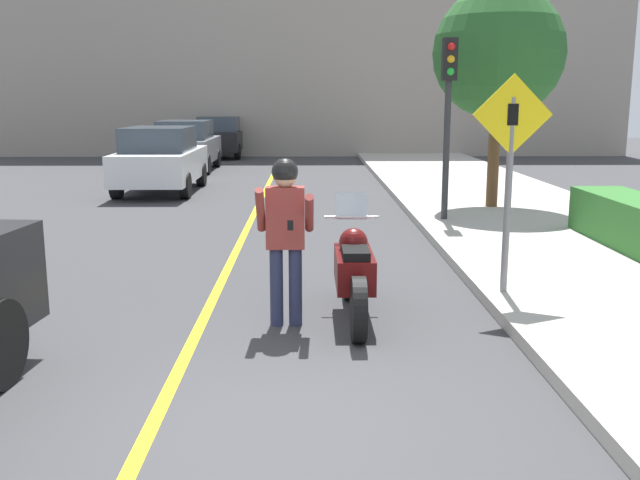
% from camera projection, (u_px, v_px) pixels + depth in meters
% --- Properties ---
extents(ground_plane, '(80.00, 80.00, 0.00)m').
position_uv_depth(ground_plane, '(231.00, 436.00, 5.09)').
color(ground_plane, '#38383A').
extents(road_center_line, '(0.12, 36.00, 0.01)m').
position_uv_depth(road_center_line, '(234.00, 256.00, 10.97)').
color(road_center_line, yellow).
rests_on(road_center_line, ground).
extents(building_backdrop, '(28.00, 1.20, 8.25)m').
position_uv_depth(building_backdrop, '(296.00, 57.00, 29.79)').
color(building_backdrop, gray).
rests_on(building_backdrop, ground).
extents(motorcycle, '(0.62, 2.21, 1.32)m').
position_uv_depth(motorcycle, '(354.00, 272.00, 7.76)').
color(motorcycle, black).
rests_on(motorcycle, ground).
extents(person_biker, '(0.59, 0.48, 1.78)m').
position_uv_depth(person_biker, '(285.00, 224.00, 7.40)').
color(person_biker, '#282D4C').
rests_on(person_biker, ground).
extents(crossing_sign, '(0.91, 0.08, 2.51)m').
position_uv_depth(crossing_sign, '(510.00, 163.00, 8.12)').
color(crossing_sign, slate).
rests_on(crossing_sign, sidewalk_curb).
extents(traffic_light, '(0.26, 0.30, 3.32)m').
position_uv_depth(traffic_light, '(448.00, 94.00, 13.04)').
color(traffic_light, '#2D2D30').
rests_on(traffic_light, sidewalk_curb).
extents(street_tree, '(2.68, 2.68, 4.50)m').
position_uv_depth(street_tree, '(498.00, 53.00, 14.50)').
color(street_tree, brown).
rests_on(street_tree, sidewalk_curb).
extents(parked_car_white, '(1.88, 4.20, 1.68)m').
position_uv_depth(parked_car_white, '(161.00, 159.00, 18.31)').
color(parked_car_white, black).
rests_on(parked_car_white, ground).
extents(parked_car_grey, '(1.88, 4.20, 1.68)m').
position_uv_depth(parked_car_grey, '(186.00, 145.00, 23.86)').
color(parked_car_grey, black).
rests_on(parked_car_grey, ground).
extents(parked_car_black, '(1.88, 4.20, 1.68)m').
position_uv_depth(parked_car_black, '(220.00, 136.00, 29.57)').
color(parked_car_black, black).
rests_on(parked_car_black, ground).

